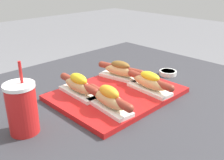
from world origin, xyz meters
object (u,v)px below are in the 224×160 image
object	(u,v)px
serving_tray	(116,94)
sauce_bowl	(168,73)
hot_dog_1	(150,82)
hot_dog_2	(79,85)
hot_dog_0	(109,99)
hot_dog_3	(120,70)
drink_cup	(22,108)

from	to	relation	value
serving_tray	sauce_bowl	size ratio (longest dim) A/B	5.86
hot_dog_1	hot_dog_2	xyz separation A→B (m)	(-0.20, 0.15, 0.00)
hot_dog_0	sauce_bowl	bearing A→B (deg)	9.03
hot_dog_3	hot_dog_0	bearing A→B (deg)	-143.76
serving_tray	hot_dog_1	distance (m)	0.13
sauce_bowl	drink_cup	xyz separation A→B (m)	(-0.66, 0.03, 0.06)
hot_dog_0	hot_dog_3	distance (m)	0.26
hot_dog_1	hot_dog_2	size ratio (longest dim) A/B	1.00
hot_dog_0	hot_dog_2	world-z (taller)	same
hot_dog_0	hot_dog_1	bearing A→B (deg)	-0.92
hot_dog_1	hot_dog_0	bearing A→B (deg)	179.08
hot_dog_2	sauce_bowl	xyz separation A→B (m)	(0.42, -0.08, -0.04)
hot_dog_2	hot_dog_3	distance (m)	0.21
hot_dog_2	hot_dog_3	xyz separation A→B (m)	(0.21, 0.00, -0.00)
serving_tray	sauce_bowl	bearing A→B (deg)	-1.42
hot_dog_0	sauce_bowl	size ratio (longest dim) A/B	2.86
hot_dog_3	drink_cup	world-z (taller)	drink_cup
hot_dog_3	sauce_bowl	bearing A→B (deg)	-22.84
hot_dog_0	hot_dog_2	bearing A→B (deg)	90.73
hot_dog_2	sauce_bowl	distance (m)	0.43
serving_tray	hot_dog_1	bearing A→B (deg)	-40.03
hot_dog_0	serving_tray	bearing A→B (deg)	35.30
hot_dog_3	hot_dog_2	bearing A→B (deg)	-178.83
hot_dog_1	hot_dog_3	xyz separation A→B (m)	(0.01, 0.16, 0.00)
hot_dog_1	hot_dog_2	distance (m)	0.25
serving_tray	drink_cup	bearing A→B (deg)	176.90
hot_dog_1	hot_dog_2	bearing A→B (deg)	142.44
hot_dog_0	hot_dog_3	world-z (taller)	hot_dog_0
hot_dog_3	drink_cup	xyz separation A→B (m)	(-0.45, -0.06, 0.02)
serving_tray	hot_dog_3	distance (m)	0.14
drink_cup	hot_dog_0	bearing A→B (deg)	-21.39
hot_dog_2	drink_cup	distance (m)	0.24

